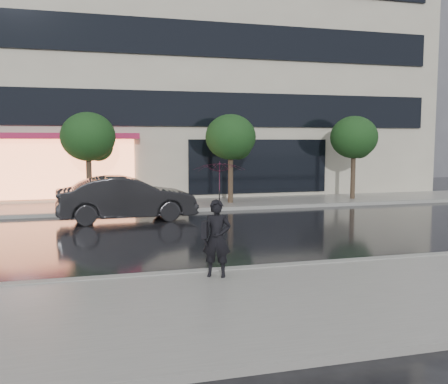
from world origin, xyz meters
name	(u,v)px	position (x,y,z in m)	size (l,w,h in m)	color
ground	(225,263)	(0.00, 0.00, 0.00)	(120.00, 120.00, 0.00)	black
sidewalk_near	(276,304)	(0.00, -3.25, 0.06)	(60.00, 4.50, 0.12)	slate
sidewalk_far	(162,205)	(0.00, 10.25, 0.06)	(60.00, 3.50, 0.12)	slate
curb_near	(238,271)	(0.00, -1.00, 0.07)	(60.00, 0.25, 0.14)	gray
curb_far	(168,211)	(0.00, 8.50, 0.07)	(60.00, 0.25, 0.14)	gray
office_building	(140,30)	(0.00, 17.97, 9.00)	(30.00, 12.76, 18.00)	#B7B09A
bg_building_right	(422,83)	(26.00, 28.00, 8.00)	(12.00, 12.00, 16.00)	#4C4C54
tree_mid_west	(90,139)	(-2.94, 10.03, 2.92)	(2.20, 2.20, 3.99)	#33261C
tree_mid_east	(232,139)	(3.06, 10.03, 2.92)	(2.20, 2.20, 3.99)	#33261C
tree_far_east	(355,139)	(9.06, 10.03, 2.92)	(2.20, 2.20, 3.99)	#33261C
parked_car	(127,198)	(-1.73, 6.87, 0.80)	(1.69, 4.84, 1.60)	black
pedestrian_with_umbrella	(219,199)	(-0.55, -1.51, 1.70)	(1.33, 1.34, 2.32)	black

